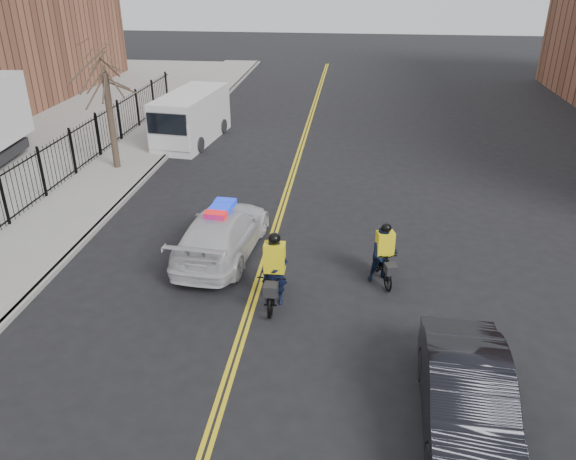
# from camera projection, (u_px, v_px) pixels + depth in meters

# --- Properties ---
(ground) EXTENTS (120.00, 120.00, 0.00)m
(ground) POSITION_uv_depth(u_px,v_px,m) (249.00, 311.00, 14.63)
(ground) COLOR black
(ground) RESTS_ON ground
(center_line_left) EXTENTS (0.10, 60.00, 0.01)m
(center_line_left) POSITION_uv_depth(u_px,v_px,m) (284.00, 195.00, 21.78)
(center_line_left) COLOR gold
(center_line_left) RESTS_ON ground
(center_line_right) EXTENTS (0.10, 60.00, 0.01)m
(center_line_right) POSITION_uv_depth(u_px,v_px,m) (288.00, 195.00, 21.77)
(center_line_right) COLOR gold
(center_line_right) RESTS_ON ground
(sidewalk) EXTENTS (3.00, 60.00, 0.15)m
(sidewalk) POSITION_uv_depth(u_px,v_px,m) (101.00, 185.00, 22.53)
(sidewalk) COLOR gray
(sidewalk) RESTS_ON ground
(curb) EXTENTS (0.20, 60.00, 0.15)m
(curb) POSITION_uv_depth(u_px,v_px,m) (137.00, 187.00, 22.37)
(curb) COLOR gray
(curb) RESTS_ON ground
(iron_fence) EXTENTS (0.12, 28.00, 2.00)m
(iron_fence) POSITION_uv_depth(u_px,v_px,m) (61.00, 162.00, 22.28)
(iron_fence) COLOR black
(iron_fence) RESTS_ON ground
(street_tree) EXTENTS (3.20, 3.20, 4.80)m
(street_tree) POSITION_uv_depth(u_px,v_px,m) (106.00, 88.00, 22.81)
(street_tree) COLOR #33281E
(street_tree) RESTS_ON sidewalk
(police_cruiser) EXTENTS (2.47, 5.18, 1.62)m
(police_cruiser) POSITION_uv_depth(u_px,v_px,m) (222.00, 233.00, 17.15)
(police_cruiser) COLOR silver
(police_cruiser) RESTS_ON ground
(dark_sedan) EXTENTS (1.78, 4.61, 1.50)m
(dark_sedan) POSITION_uv_depth(u_px,v_px,m) (467.00, 399.00, 10.66)
(dark_sedan) COLOR black
(dark_sedan) RESTS_ON ground
(cargo_van) EXTENTS (2.70, 5.90, 2.39)m
(cargo_van) POSITION_uv_depth(u_px,v_px,m) (190.00, 119.00, 27.59)
(cargo_van) COLOR silver
(cargo_van) RESTS_ON ground
(cyclist_near) EXTENTS (0.74, 2.10, 2.06)m
(cyclist_near) POSITION_uv_depth(u_px,v_px,m) (275.00, 279.00, 14.70)
(cyclist_near) COLOR black
(cyclist_near) RESTS_ON ground
(cyclist_far) EXTENTS (0.95, 1.86, 1.81)m
(cyclist_far) POSITION_uv_depth(u_px,v_px,m) (384.00, 259.00, 15.70)
(cyclist_far) COLOR black
(cyclist_far) RESTS_ON ground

